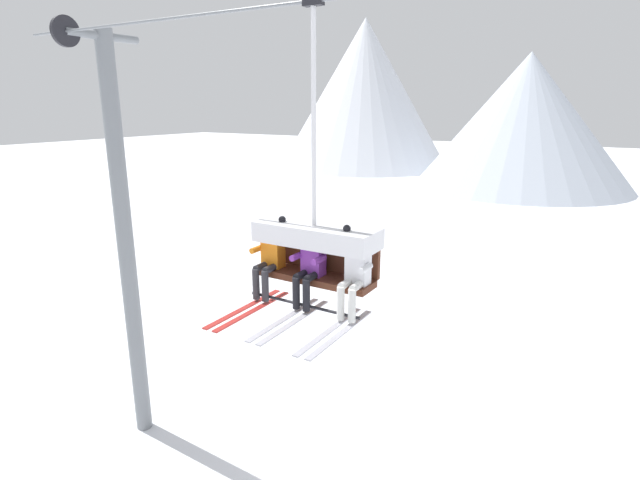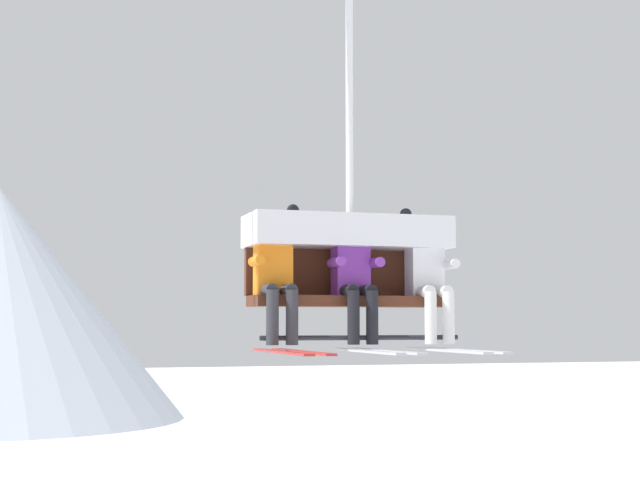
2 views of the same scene
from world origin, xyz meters
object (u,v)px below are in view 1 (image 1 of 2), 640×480
at_px(chairlift_chair, 317,240).
at_px(skier_orange, 269,257).
at_px(skier_purple, 309,266).
at_px(skier_white, 354,274).
at_px(lift_tower_near, 124,239).

distance_m(chairlift_chair, skier_orange, 0.83).
relative_size(skier_orange, skier_purple, 1.00).
distance_m(chairlift_chair, skier_white, 0.83).
bearing_deg(skier_purple, chairlift_chair, 90.00).
relative_size(lift_tower_near, skier_orange, 5.39).
xyz_separation_m(lift_tower_near, chairlift_chair, (5.37, -0.71, 0.88)).
xyz_separation_m(lift_tower_near, skier_orange, (4.64, -0.92, 0.56)).
height_order(skier_orange, skier_purple, skier_orange).
bearing_deg(skier_purple, skier_orange, 179.47).
bearing_deg(chairlift_chair, skier_purple, -90.00).
relative_size(lift_tower_near, chairlift_chair, 2.17).
xyz_separation_m(chairlift_chair, skier_white, (0.74, -0.21, -0.33)).
bearing_deg(chairlift_chair, skier_orange, -163.90).
bearing_deg(skier_orange, skier_white, 0.00).
bearing_deg(lift_tower_near, skier_purple, -9.83).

